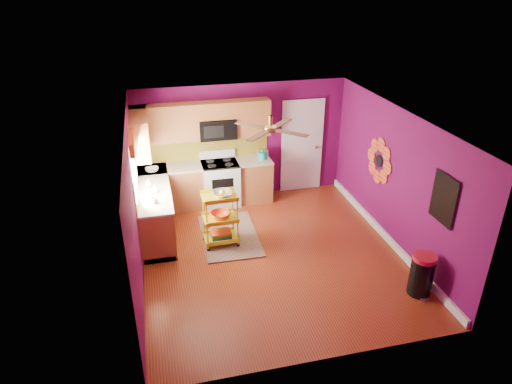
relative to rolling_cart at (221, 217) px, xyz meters
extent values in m
plane|color=maroon|center=(0.81, -0.56, -0.57)|extent=(5.00, 5.00, 0.00)
cube|color=#610B4C|center=(0.81, 1.94, 0.68)|extent=(4.50, 0.04, 2.50)
cube|color=#610B4C|center=(0.81, -3.06, 0.68)|extent=(4.50, 0.04, 2.50)
cube|color=#610B4C|center=(-1.44, -0.56, 0.68)|extent=(0.04, 5.00, 2.50)
cube|color=#610B4C|center=(3.06, -0.56, 0.68)|extent=(0.04, 5.00, 2.50)
cube|color=silver|center=(0.81, -0.56, 1.93)|extent=(4.50, 5.00, 0.04)
cube|color=white|center=(3.03, -0.56, -0.50)|extent=(0.05, 4.90, 0.14)
cube|color=brown|center=(-1.14, 0.79, -0.12)|extent=(0.60, 2.30, 0.90)
cube|color=brown|center=(-0.04, 1.64, -0.12)|extent=(2.80, 0.60, 0.90)
cube|color=beige|center=(-1.14, 0.79, 0.35)|extent=(0.63, 2.30, 0.04)
cube|color=beige|center=(-0.04, 1.64, 0.35)|extent=(2.80, 0.63, 0.04)
cube|color=black|center=(-1.14, 0.79, -0.52)|extent=(0.54, 2.30, 0.10)
cube|color=black|center=(-0.04, 1.64, -0.52)|extent=(2.80, 0.54, 0.10)
cube|color=white|center=(0.26, 1.61, -0.11)|extent=(0.76, 0.66, 0.92)
cube|color=black|center=(0.26, 1.61, 0.35)|extent=(0.76, 0.62, 0.03)
cube|color=white|center=(0.26, 1.89, 0.47)|extent=(0.76, 0.06, 0.18)
cube|color=black|center=(0.26, 1.28, -0.12)|extent=(0.45, 0.02, 0.55)
cube|color=brown|center=(-0.78, 1.77, 1.25)|extent=(1.32, 0.33, 0.75)
cube|color=brown|center=(1.00, 1.77, 1.25)|extent=(0.72, 0.33, 0.75)
cube|color=brown|center=(0.26, 1.77, 1.46)|extent=(0.76, 0.33, 0.34)
cube|color=brown|center=(-1.28, 1.29, 1.25)|extent=(0.33, 1.30, 0.75)
cube|color=black|center=(0.26, 1.74, 1.08)|extent=(0.76, 0.38, 0.40)
cube|color=brown|center=(-0.04, 1.93, 0.62)|extent=(2.80, 0.01, 0.51)
cube|color=brown|center=(-1.43, 0.79, 0.62)|extent=(0.01, 2.30, 0.51)
cube|color=white|center=(-1.42, 0.49, 0.98)|extent=(0.03, 1.20, 1.00)
cube|color=#DD4A13|center=(-1.39, 0.49, 1.45)|extent=(0.08, 1.35, 0.22)
cube|color=white|center=(2.16, 1.91, 0.45)|extent=(0.85, 0.04, 2.05)
cube|color=white|center=(2.16, 1.89, 0.45)|extent=(0.95, 0.02, 2.15)
sphere|color=#BF8C3F|center=(2.48, 1.86, 0.43)|extent=(0.07, 0.07, 0.07)
cylinder|color=black|center=(3.04, 0.04, 0.78)|extent=(0.01, 0.24, 0.24)
cube|color=#1BABB1|center=(3.04, -1.96, 0.98)|extent=(0.03, 0.52, 0.72)
cube|color=black|center=(3.02, -1.96, 0.98)|extent=(0.01, 0.56, 0.76)
cylinder|color=#BF8C3F|center=(0.81, -0.36, 1.85)|extent=(0.06, 0.06, 0.16)
cylinder|color=#BF8C3F|center=(0.81, -0.36, 1.71)|extent=(0.20, 0.20, 0.08)
cube|color=#4C2D19|center=(1.08, -0.09, 1.71)|extent=(0.47, 0.47, 0.01)
cube|color=#4C2D19|center=(0.54, -0.09, 1.71)|extent=(0.47, 0.47, 0.01)
cube|color=#4C2D19|center=(0.54, -0.63, 1.71)|extent=(0.47, 0.47, 0.01)
cube|color=#4C2D19|center=(1.08, -0.63, 1.71)|extent=(0.47, 0.47, 0.01)
cube|color=black|center=(0.19, 0.24, -0.56)|extent=(1.07, 1.71, 0.02)
cylinder|color=yellow|center=(-0.28, -0.20, -0.05)|extent=(0.03, 0.03, 0.95)
cylinder|color=yellow|center=(0.27, -0.18, -0.05)|extent=(0.03, 0.03, 0.95)
cylinder|color=yellow|center=(-0.29, 0.18, -0.05)|extent=(0.03, 0.03, 0.95)
cylinder|color=yellow|center=(0.26, 0.20, -0.05)|extent=(0.03, 0.03, 0.95)
sphere|color=black|center=(-0.28, -0.20, -0.54)|extent=(0.07, 0.07, 0.07)
sphere|color=black|center=(0.27, -0.18, -0.54)|extent=(0.07, 0.07, 0.07)
sphere|color=black|center=(-0.29, 0.18, -0.54)|extent=(0.07, 0.07, 0.07)
sphere|color=black|center=(0.26, 0.20, -0.54)|extent=(0.07, 0.07, 0.07)
cube|color=yellow|center=(-0.01, 0.00, 0.40)|extent=(0.63, 0.47, 0.03)
cube|color=yellow|center=(-0.01, 0.00, -0.03)|extent=(0.63, 0.47, 0.03)
cube|color=yellow|center=(-0.01, 0.00, -0.44)|extent=(0.63, 0.47, 0.03)
imported|color=beige|center=(0.05, 0.00, 0.46)|extent=(0.35, 0.35, 0.08)
sphere|color=yellow|center=(0.05, 0.00, 0.49)|extent=(0.11, 0.11, 0.11)
imported|color=#DD4A13|center=(-0.01, 0.00, 0.04)|extent=(0.36, 0.36, 0.11)
cube|color=navy|center=(-0.01, 0.00, -0.40)|extent=(0.37, 0.28, 0.04)
cube|color=#267233|center=(-0.01, 0.00, -0.36)|extent=(0.37, 0.28, 0.04)
cube|color=#DD4A13|center=(-0.01, 0.00, -0.32)|extent=(0.37, 0.28, 0.03)
cylinder|color=black|center=(2.78, -2.13, -0.26)|extent=(0.42, 0.42, 0.62)
cylinder|color=red|center=(2.78, -2.13, 0.09)|extent=(0.36, 0.36, 0.07)
cube|color=beige|center=(2.78, -2.31, -0.56)|extent=(0.13, 0.08, 0.03)
cylinder|color=teal|center=(1.19, 1.62, 0.45)|extent=(0.18, 0.18, 0.16)
sphere|color=teal|center=(1.19, 1.62, 0.55)|extent=(0.06, 0.06, 0.06)
cube|color=beige|center=(1.21, 1.70, 0.46)|extent=(0.22, 0.15, 0.18)
imported|color=#EA3F72|center=(-1.11, 0.51, 0.46)|extent=(0.08, 0.08, 0.17)
imported|color=white|center=(-1.21, 0.79, 0.45)|extent=(0.12, 0.12, 0.16)
imported|color=white|center=(-1.13, 1.51, 0.40)|extent=(0.27, 0.27, 0.07)
imported|color=white|center=(-1.14, 0.10, 0.42)|extent=(0.13, 0.13, 0.10)
camera|label=1|loc=(-1.06, -7.11, 4.05)|focal=32.00mm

